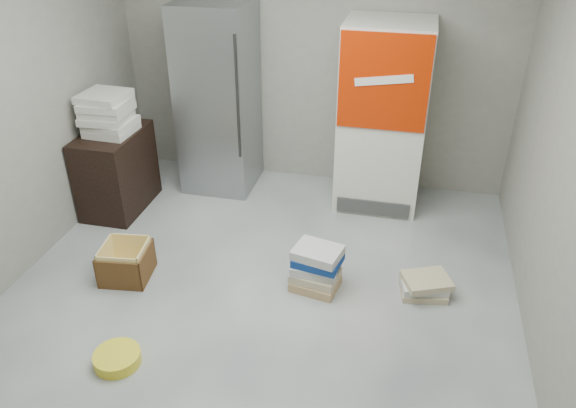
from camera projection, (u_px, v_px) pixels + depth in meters
The scene contains 10 objects.
ground at pixel (246, 326), 4.16m from camera, with size 5.00×5.00×0.00m, color #BCBBB7.
room_shell at pixel (235, 93), 3.25m from camera, with size 4.04×5.04×2.82m.
steel_fridge at pixel (219, 99), 5.65m from camera, with size 0.70×0.72×1.90m.
coke_cooler at pixel (383, 117), 5.34m from camera, with size 0.80×0.73×1.80m.
wood_shelf at pixel (117, 171), 5.48m from camera, with size 0.50×0.80×0.80m, color black.
supply_box_stack at pixel (108, 113), 5.17m from camera, with size 0.45×0.44×0.39m.
phonebook_stack_main at pixel (316, 268), 4.47m from camera, with size 0.42×0.37×0.37m.
phonebook_stack_side at pixel (424, 285), 4.45m from camera, with size 0.44×0.39×0.16m.
cardboard_box at pixel (126, 264), 4.62m from camera, with size 0.42×0.42×0.31m.
bucket_lid at pixel (117, 358), 3.82m from camera, with size 0.32×0.32×0.09m, color yellow.
Camera 1 is at (1.02, -2.98, 2.88)m, focal length 35.00 mm.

